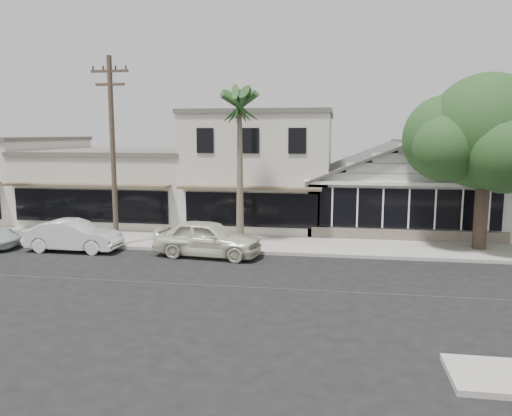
% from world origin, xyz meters
% --- Properties ---
extents(ground, '(140.00, 140.00, 0.00)m').
position_xyz_m(ground, '(0.00, 0.00, 0.00)').
color(ground, black).
rests_on(ground, ground).
extents(sidewalk_north, '(90.00, 3.50, 0.15)m').
position_xyz_m(sidewalk_north, '(-8.00, 6.75, 0.07)').
color(sidewalk_north, '#9E9991').
rests_on(sidewalk_north, ground).
extents(corner_shop, '(10.40, 8.60, 5.10)m').
position_xyz_m(corner_shop, '(5.00, 12.47, 2.62)').
color(corner_shop, silver).
rests_on(corner_shop, ground).
extents(row_building_near, '(8.00, 10.00, 6.50)m').
position_xyz_m(row_building_near, '(-3.00, 13.50, 3.25)').
color(row_building_near, silver).
rests_on(row_building_near, ground).
extents(row_building_midnear, '(10.00, 10.00, 4.20)m').
position_xyz_m(row_building_midnear, '(-12.00, 13.50, 2.10)').
color(row_building_midnear, beige).
rests_on(row_building_midnear, ground).
extents(utility_pole, '(1.80, 0.24, 9.00)m').
position_xyz_m(utility_pole, '(-9.00, 5.20, 4.79)').
color(utility_pole, brown).
rests_on(utility_pole, ground).
extents(car_0, '(5.00, 2.45, 1.64)m').
position_xyz_m(car_0, '(-4.22, 4.25, 0.82)').
color(car_0, beige).
rests_on(car_0, ground).
extents(car_1, '(4.43, 1.56, 1.46)m').
position_xyz_m(car_1, '(-10.70, 4.26, 0.73)').
color(car_1, silver).
rests_on(car_1, ground).
extents(shade_tree, '(7.36, 6.65, 8.16)m').
position_xyz_m(shade_tree, '(7.97, 7.34, 5.37)').
color(shade_tree, '#4C3B2E').
rests_on(shade_tree, ground).
extents(palm_east, '(3.09, 3.09, 7.97)m').
position_xyz_m(palm_east, '(-3.15, 6.33, 6.81)').
color(palm_east, '#726651').
rests_on(palm_east, ground).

